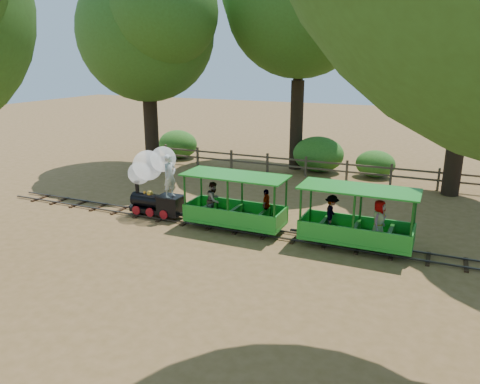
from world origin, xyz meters
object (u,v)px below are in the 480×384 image
at_px(locomotive, 153,176).
at_px(carriage_front, 234,207).
at_px(carriage_rear, 355,223).
at_px(fence, 326,167).

relative_size(locomotive, carriage_front, 0.76).
relative_size(locomotive, carriage_rear, 0.76).
bearing_deg(fence, carriage_front, -98.60).
bearing_deg(carriage_front, fence, 81.40).
height_order(locomotive, fence, locomotive).
xyz_separation_m(locomotive, carriage_rear, (7.28, -0.02, -0.72)).
distance_m(locomotive, carriage_rear, 7.31).
bearing_deg(carriage_front, carriage_rear, 0.37).
bearing_deg(carriage_front, locomotive, 179.10).
distance_m(locomotive, fence, 9.14).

